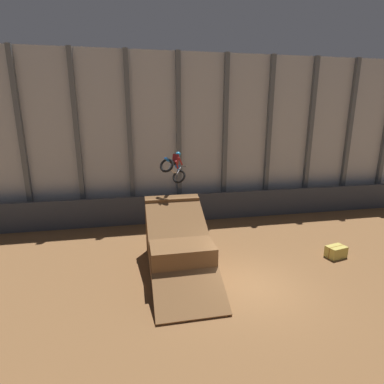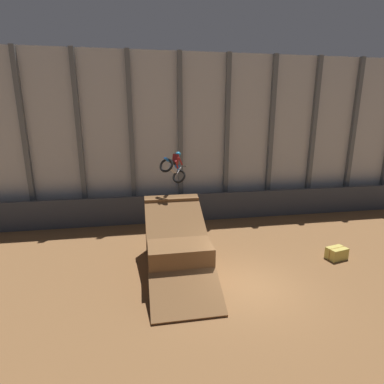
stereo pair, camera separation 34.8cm
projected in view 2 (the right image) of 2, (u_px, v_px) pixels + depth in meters
ground_plane at (250, 287)px, 11.90m from camera, size 60.00×60.00×0.00m
arena_back_wall at (203, 138)px, 19.32m from camera, size 32.00×0.40×10.34m
lower_barrier at (206, 207)px, 19.36m from camera, size 31.36×0.20×1.78m
dirt_ramp at (176, 245)px, 13.39m from camera, size 2.61×5.76×2.95m
rider_bike_solo at (174, 167)px, 14.95m from camera, size 1.60×1.76×1.67m
hay_bale_trackside at (337, 253)px, 14.21m from camera, size 1.01×0.78×0.57m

